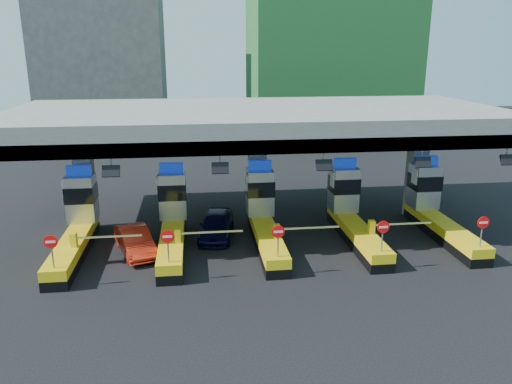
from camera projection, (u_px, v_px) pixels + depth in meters
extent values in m
plane|color=black|center=(264.00, 240.00, 27.81)|extent=(120.00, 120.00, 0.00)
cube|color=slate|center=(257.00, 121.00, 28.92)|extent=(28.00, 12.00, 1.50)
cube|color=#4C4C49|center=(272.00, 146.00, 23.60)|extent=(28.00, 0.60, 0.70)
cube|color=slate|center=(85.00, 184.00, 28.72)|extent=(1.00, 1.00, 5.50)
cube|color=slate|center=(257.00, 179.00, 29.90)|extent=(1.00, 1.00, 5.50)
cube|color=slate|center=(416.00, 174.00, 31.08)|extent=(1.00, 1.00, 5.50)
cylinder|color=slate|center=(111.00, 163.00, 22.88)|extent=(0.06, 0.06, 0.50)
cube|color=black|center=(111.00, 171.00, 22.79)|extent=(0.80, 0.38, 0.54)
cylinder|color=slate|center=(220.00, 160.00, 23.47)|extent=(0.06, 0.06, 0.50)
cube|color=black|center=(220.00, 168.00, 23.38)|extent=(0.80, 0.38, 0.54)
cylinder|color=slate|center=(323.00, 157.00, 24.06)|extent=(0.06, 0.06, 0.50)
cube|color=black|center=(324.00, 165.00, 23.97)|extent=(0.80, 0.38, 0.54)
cylinder|color=slate|center=(422.00, 154.00, 24.66)|extent=(0.06, 0.06, 0.50)
cube|color=black|center=(423.00, 162.00, 24.56)|extent=(0.80, 0.38, 0.54)
cylinder|color=slate|center=(507.00, 152.00, 25.19)|extent=(0.06, 0.06, 0.50)
cube|color=black|center=(508.00, 160.00, 25.10)|extent=(0.80, 0.38, 0.54)
cube|color=black|center=(74.00, 252.00, 25.60)|extent=(1.20, 8.00, 0.50)
cube|color=#E5B70C|center=(73.00, 243.00, 25.46)|extent=(1.20, 8.00, 0.50)
cube|color=#9EA3A8|center=(82.00, 198.00, 27.70)|extent=(1.50, 1.50, 2.60)
cube|color=black|center=(81.00, 193.00, 27.60)|extent=(1.56, 1.56, 0.90)
cube|color=#0C2DBF|center=(79.00, 170.00, 27.26)|extent=(1.30, 0.35, 0.55)
cube|color=white|center=(64.00, 188.00, 27.12)|extent=(0.06, 0.70, 0.90)
cylinder|color=slate|center=(52.00, 254.00, 21.78)|extent=(0.07, 0.07, 1.30)
cylinder|color=red|center=(51.00, 242.00, 21.59)|extent=(0.60, 0.04, 0.60)
cube|color=white|center=(50.00, 242.00, 21.56)|extent=(0.42, 0.02, 0.10)
cube|color=#E5B70C|center=(74.00, 240.00, 24.19)|extent=(0.30, 0.35, 0.70)
cube|color=white|center=(108.00, 237.00, 24.36)|extent=(3.20, 0.08, 0.08)
cube|color=black|center=(173.00, 247.00, 26.19)|extent=(1.20, 8.00, 0.50)
cube|color=#E5B70C|center=(172.00, 238.00, 26.05)|extent=(1.20, 8.00, 0.50)
cube|color=#9EA3A8|center=(173.00, 195.00, 28.29)|extent=(1.50, 1.50, 2.60)
cube|color=black|center=(172.00, 190.00, 28.19)|extent=(1.56, 1.56, 0.90)
cube|color=#0C2DBF|center=(171.00, 168.00, 27.85)|extent=(1.30, 0.35, 0.55)
cube|color=white|center=(157.00, 185.00, 27.71)|extent=(0.06, 0.70, 0.90)
cylinder|color=slate|center=(168.00, 249.00, 22.37)|extent=(0.07, 0.07, 1.30)
cylinder|color=red|center=(167.00, 237.00, 22.18)|extent=(0.60, 0.04, 0.60)
cube|color=white|center=(167.00, 237.00, 22.15)|extent=(0.42, 0.02, 0.10)
cube|color=#E5B70C|center=(178.00, 235.00, 24.79)|extent=(0.30, 0.35, 0.70)
cube|color=white|center=(211.00, 232.00, 24.95)|extent=(3.20, 0.08, 0.08)
cube|color=black|center=(267.00, 243.00, 26.79)|extent=(1.20, 8.00, 0.50)
cube|color=#E5B70C|center=(267.00, 234.00, 26.65)|extent=(1.20, 8.00, 0.50)
cube|color=#9EA3A8|center=(260.00, 192.00, 28.88)|extent=(1.50, 1.50, 2.60)
cube|color=black|center=(260.00, 187.00, 28.78)|extent=(1.56, 1.56, 0.90)
cube|color=#0C2DBF|center=(260.00, 165.00, 28.44)|extent=(1.30, 0.35, 0.55)
cube|color=white|center=(247.00, 182.00, 28.30)|extent=(0.06, 0.70, 0.90)
cylinder|color=slate|center=(278.00, 244.00, 22.96)|extent=(0.07, 0.07, 1.30)
cylinder|color=red|center=(278.00, 232.00, 22.77)|extent=(0.60, 0.04, 0.60)
cube|color=white|center=(278.00, 232.00, 22.74)|extent=(0.42, 0.02, 0.10)
cube|color=#E5B70C|center=(277.00, 231.00, 25.38)|extent=(0.30, 0.35, 0.70)
cube|color=white|center=(309.00, 228.00, 25.54)|extent=(3.20, 0.08, 0.08)
cube|color=black|center=(357.00, 238.00, 27.38)|extent=(1.20, 8.00, 0.50)
cube|color=#E5B70C|center=(357.00, 230.00, 27.24)|extent=(1.20, 8.00, 0.50)
cube|color=#9EA3A8|center=(344.00, 189.00, 29.47)|extent=(1.50, 1.50, 2.60)
cube|color=black|center=(344.00, 184.00, 29.37)|extent=(1.56, 1.56, 0.90)
cube|color=#0C2DBF|center=(345.00, 163.00, 29.03)|extent=(1.30, 0.35, 0.55)
cube|color=white|center=(332.00, 179.00, 28.90)|extent=(0.06, 0.70, 0.90)
cylinder|color=slate|center=(382.00, 239.00, 23.56)|extent=(0.07, 0.07, 1.30)
cylinder|color=red|center=(383.00, 227.00, 23.36)|extent=(0.60, 0.04, 0.60)
cube|color=white|center=(384.00, 227.00, 23.34)|extent=(0.42, 0.02, 0.10)
cube|color=#E5B70C|center=(372.00, 227.00, 25.97)|extent=(0.30, 0.35, 0.70)
cube|color=white|center=(402.00, 224.00, 26.14)|extent=(3.20, 0.08, 0.08)
cube|color=black|center=(443.00, 234.00, 27.97)|extent=(1.20, 8.00, 0.50)
cube|color=#E5B70C|center=(444.00, 226.00, 27.83)|extent=(1.20, 8.00, 0.50)
cube|color=#9EA3A8|center=(424.00, 186.00, 30.06)|extent=(1.50, 1.50, 2.60)
cube|color=black|center=(425.00, 181.00, 29.96)|extent=(1.56, 1.56, 0.90)
cube|color=#0C2DBF|center=(427.00, 160.00, 29.62)|extent=(1.30, 0.35, 0.55)
cube|color=white|center=(415.00, 176.00, 29.49)|extent=(0.06, 0.70, 0.90)
cylinder|color=slate|center=(481.00, 234.00, 24.15)|extent=(0.07, 0.07, 1.30)
cylinder|color=red|center=(483.00, 223.00, 23.95)|extent=(0.60, 0.04, 0.60)
cube|color=white|center=(484.00, 223.00, 23.93)|extent=(0.42, 0.02, 0.10)
cube|color=#E5B70C|center=(462.00, 223.00, 26.56)|extent=(0.30, 0.35, 0.70)
cube|color=white|center=(491.00, 220.00, 26.73)|extent=(3.20, 0.08, 0.08)
cube|color=#1E5926|center=(331.00, 13.00, 55.81)|extent=(18.00, 12.00, 28.00)
cube|color=#4C4C49|center=(102.00, 59.00, 57.94)|extent=(14.00, 10.00, 18.00)
imported|color=black|center=(216.00, 225.00, 28.08)|extent=(2.41, 4.59, 1.49)
imported|color=red|center=(135.00, 241.00, 25.89)|extent=(2.70, 4.36, 1.36)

